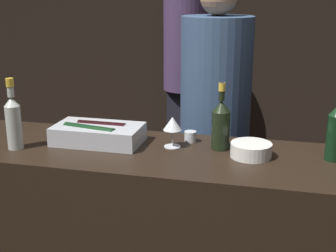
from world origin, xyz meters
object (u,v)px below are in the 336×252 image
Objects in this scene: candle_votive at (190,137)px; rose_wine_bottle at (13,120)px; bowl_white at (251,150)px; wine_glass at (172,125)px; red_wine_bottle_burgundy at (336,131)px; person_blond_tee at (215,116)px; ice_bin_with_bottles at (98,133)px; champagne_bottle at (221,123)px; person_in_hoodie at (185,70)px.

rose_wine_bottle reaches higher than candle_votive.
rose_wine_bottle is at bearing -172.19° from bowl_white.
candle_votive is at bearing 154.77° from bowl_white.
bowl_white is at bearing -7.13° from wine_glass.
red_wine_bottle_burgundy is at bearing -8.32° from candle_votive.
red_wine_bottle_burgundy is 0.19× the size of person_blond_tee.
candle_votive is at bearing 54.97° from wine_glass.
ice_bin_with_bottles is 0.62m from champagne_bottle.
ice_bin_with_bottles is 1.13m from red_wine_bottle_burgundy.
person_blond_tee is (0.44, -1.25, -0.06)m from person_in_hoodie.
ice_bin_with_bottles is 0.38m from wine_glass.
wine_glass is 0.47× the size of champagne_bottle.
wine_glass is at bearing -30.39° from person_in_hoodie.
rose_wine_bottle is at bearing -166.62° from champagne_bottle.
bowl_white is 0.66m from person_blond_tee.
rose_wine_bottle is (-0.80, -0.30, 0.12)m from candle_votive.
champagne_bottle is at bearing 13.38° from rose_wine_bottle.
person_in_hoodie is (-0.70, 1.86, 0.04)m from bowl_white.
champagne_bottle is 0.18× the size of person_blond_tee.
red_wine_bottle_burgundy is 2.10m from person_in_hoodie.
ice_bin_with_bottles is 2.29× the size of bowl_white.
candle_votive is 0.03× the size of person_in_hoodie.
ice_bin_with_bottles reaches higher than bowl_white.
ice_bin_with_bottles is at bearing -175.74° from wine_glass.
wine_glass is at bearing 15.33° from rose_wine_bottle.
red_wine_bottle_burgundy is at bearing -9.86° from person_in_hoodie.
person_in_hoodie reaches higher than ice_bin_with_bottles.
wine_glass is at bearing -125.03° from candle_votive.
candle_votive is 0.18× the size of rose_wine_bottle.
wine_glass is 0.44× the size of rose_wine_bottle.
wine_glass reaches higher than bowl_white.
ice_bin_with_bottles is at bearing -174.71° from champagne_bottle.
ice_bin_with_bottles is 2.86× the size of wine_glass.
person_in_hoodie reaches higher than rose_wine_bottle.
person_in_hoodie is (-1.06, 1.81, -0.06)m from red_wine_bottle_burgundy.
bowl_white is 1.25× the size of wine_glass.
bowl_white is at bearing -19.68° from person_in_hoodie.
bowl_white is 0.38m from red_wine_bottle_burgundy.
ice_bin_with_bottles is 1.34× the size of champagne_bottle.
person_blond_tee is at bearing 49.50° from ice_bin_with_bottles.
red_wine_bottle_burgundy is at bearing -3.06° from champagne_bottle.
person_in_hoodie is (-0.38, 1.71, 0.04)m from candle_votive.
rose_wine_bottle is (-1.12, -0.15, 0.11)m from bowl_white.
person_blond_tee is at bearing 112.60° from bowl_white.
ice_bin_with_bottles is 0.78m from person_blond_tee.
bowl_white is at bearing -172.42° from red_wine_bottle_burgundy.
person_blond_tee is at bearing 77.21° from wine_glass.
champagne_bottle is at bearing 5.29° from ice_bin_with_bottles.
bowl_white is 0.39m from wine_glass.
red_wine_bottle_burgundy is 0.98× the size of rose_wine_bottle.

